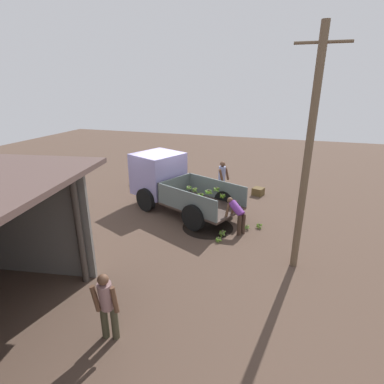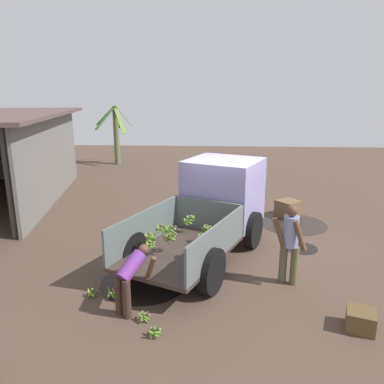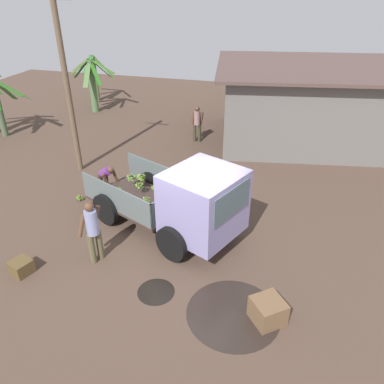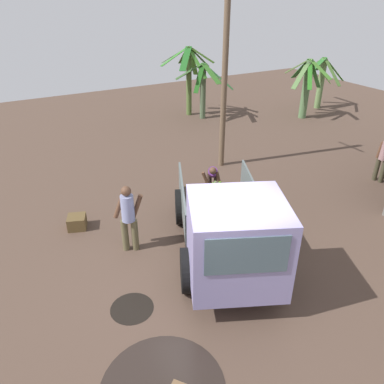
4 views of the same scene
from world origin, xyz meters
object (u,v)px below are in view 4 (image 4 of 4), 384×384
(banana_bunch_on_ground_1, at_px, (244,194))
(banana_bunch_on_ground_3, at_px, (185,189))
(cargo_truck, at_px, (232,236))
(person_foreground_visitor, at_px, (128,215))
(banana_bunch_on_ground_0, at_px, (232,196))
(utility_pole, at_px, (225,74))
(wooden_crate_0, at_px, (77,222))
(person_bystander_near_shed, at_px, (384,157))
(banana_bunch_on_ground_2, at_px, (199,192))
(person_worker_loading, at_px, (213,177))

(banana_bunch_on_ground_1, bearing_deg, banana_bunch_on_ground_3, -129.82)
(cargo_truck, xyz_separation_m, banana_bunch_on_ground_3, (-4.00, 1.02, -1.05))
(banana_bunch_on_ground_1, bearing_deg, person_foreground_visitor, -79.02)
(cargo_truck, height_order, person_foreground_visitor, cargo_truck)
(banana_bunch_on_ground_0, bearing_deg, utility_pole, 154.85)
(banana_bunch_on_ground_3, xyz_separation_m, wooden_crate_0, (0.40, -3.43, 0.07))
(utility_pole, distance_m, banana_bunch_on_ground_3, 3.85)
(cargo_truck, xyz_separation_m, wooden_crate_0, (-3.60, -2.40, -0.98))
(person_foreground_visitor, bearing_deg, wooden_crate_0, 56.57)
(cargo_truck, distance_m, wooden_crate_0, 4.44)
(banana_bunch_on_ground_1, relative_size, banana_bunch_on_ground_3, 0.97)
(wooden_crate_0, bearing_deg, banana_bunch_on_ground_1, 80.95)
(person_foreground_visitor, height_order, person_bystander_near_shed, person_foreground_visitor)
(banana_bunch_on_ground_3, relative_size, wooden_crate_0, 0.50)
(cargo_truck, xyz_separation_m, utility_pole, (-5.16, 3.08, 2.00))
(banana_bunch_on_ground_0, bearing_deg, banana_bunch_on_ground_3, -139.15)
(utility_pole, xyz_separation_m, banana_bunch_on_ground_2, (1.57, -1.81, -3.05))
(banana_bunch_on_ground_0, distance_m, banana_bunch_on_ground_1, 0.42)
(banana_bunch_on_ground_2, bearing_deg, person_bystander_near_shed, 70.93)
(banana_bunch_on_ground_2, bearing_deg, cargo_truck, -19.48)
(utility_pole, distance_m, person_bystander_near_shed, 5.70)
(utility_pole, bearing_deg, cargo_truck, -30.82)
(person_worker_loading, height_order, banana_bunch_on_ground_2, person_worker_loading)
(cargo_truck, distance_m, person_bystander_near_shed, 7.12)
(banana_bunch_on_ground_0, xyz_separation_m, banana_bunch_on_ground_2, (-0.72, -0.73, -0.02))
(banana_bunch_on_ground_2, distance_m, banana_bunch_on_ground_3, 0.48)
(banana_bunch_on_ground_0, bearing_deg, banana_bunch_on_ground_2, -134.49)
(cargo_truck, relative_size, utility_pole, 0.81)
(person_foreground_visitor, distance_m, banana_bunch_on_ground_1, 4.06)
(cargo_truck, height_order, person_bystander_near_shed, cargo_truck)
(banana_bunch_on_ground_1, bearing_deg, person_bystander_near_shed, 75.07)
(banana_bunch_on_ground_0, bearing_deg, cargo_truck, -34.92)
(banana_bunch_on_ground_3, distance_m, wooden_crate_0, 3.45)
(person_foreground_visitor, bearing_deg, banana_bunch_on_ground_2, -35.91)
(banana_bunch_on_ground_3, bearing_deg, wooden_crate_0, -83.36)
(cargo_truck, bearing_deg, person_foreground_visitor, -120.55)
(person_worker_loading, distance_m, person_bystander_near_shed, 5.62)
(utility_pole, xyz_separation_m, banana_bunch_on_ground_1, (2.32, -0.66, -3.06))
(person_worker_loading, distance_m, banana_bunch_on_ground_2, 0.74)
(person_foreground_visitor, distance_m, banana_bunch_on_ground_0, 3.66)
(person_bystander_near_shed, height_order, wooden_crate_0, person_bystander_near_shed)
(banana_bunch_on_ground_1, bearing_deg, person_worker_loading, -115.56)
(person_worker_loading, relative_size, banana_bunch_on_ground_0, 4.60)
(banana_bunch_on_ground_1, bearing_deg, cargo_truck, -40.53)
(utility_pole, relative_size, banana_bunch_on_ground_0, 24.10)
(wooden_crate_0, bearing_deg, person_bystander_near_shed, 78.08)
(utility_pole, relative_size, person_worker_loading, 5.24)
(banana_bunch_on_ground_3, bearing_deg, banana_bunch_on_ground_1, 50.18)
(person_foreground_visitor, distance_m, person_worker_loading, 3.25)
(cargo_truck, relative_size, wooden_crate_0, 10.84)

